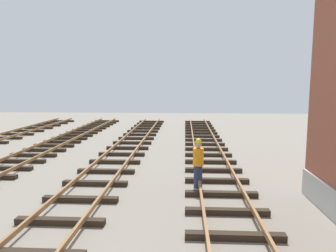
% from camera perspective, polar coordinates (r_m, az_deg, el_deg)
% --- Properties ---
extents(track_worker_foreground, '(0.40, 0.40, 1.87)m').
position_cam_1_polar(track_worker_foreground, '(11.73, 5.55, -6.81)').
color(track_worker_foreground, '#262D4C').
rests_on(track_worker_foreground, ground).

